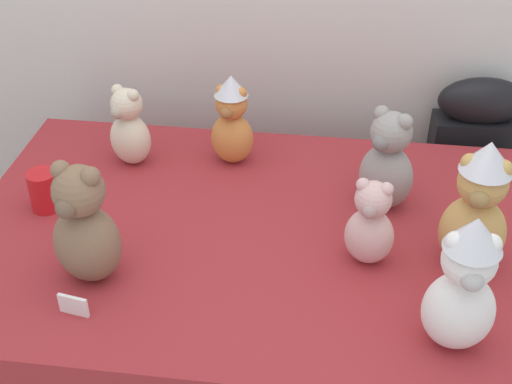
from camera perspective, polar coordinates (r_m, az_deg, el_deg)
name	(u,v)px	position (r m, az deg, el deg)	size (l,w,h in m)	color
display_table	(256,336)	(2.06, 0.00, -11.65)	(1.51, 1.00, 0.77)	maroon
instrument_case	(462,202)	(2.51, 16.42, -0.79)	(0.29, 0.14, 0.94)	black
teddy_bear_ginger	(232,121)	(2.01, -1.99, 5.80)	(0.14, 0.13, 0.27)	#D17F3D
teddy_bear_cream	(129,128)	(2.04, -10.28, 5.12)	(0.16, 0.15, 0.24)	beige
teddy_bear_ash	(387,163)	(1.85, 10.64, 2.35)	(0.19, 0.18, 0.29)	gray
teddy_bear_honey	(477,208)	(1.67, 17.56, -1.24)	(0.18, 0.16, 0.34)	tan
teddy_bear_snow	(464,286)	(1.46, 16.54, -7.34)	(0.15, 0.13, 0.33)	white
teddy_bear_blush	(370,225)	(1.66, 9.28, -2.65)	(0.14, 0.12, 0.23)	beige
teddy_bear_mocha	(85,227)	(1.62, -13.77, -2.81)	(0.18, 0.17, 0.31)	#7F6047
party_cup_red	(44,191)	(1.93, -16.84, 0.12)	(0.08, 0.08, 0.11)	red
name_card_front_left	(73,305)	(1.61, -14.64, -8.92)	(0.07, 0.01, 0.05)	white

